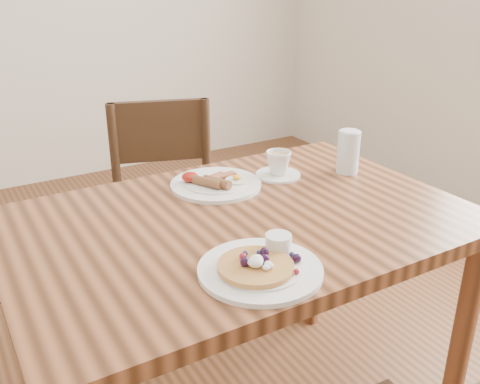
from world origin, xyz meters
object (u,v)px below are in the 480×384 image
at_px(pancake_plate, 261,266).
at_px(water_glass, 348,152).
at_px(breakfast_plate, 215,183).
at_px(teacup_saucer, 278,166).
at_px(chair_far, 167,207).
at_px(dining_table, 240,250).

xyz_separation_m(pancake_plate, water_glass, (0.56, 0.37, 0.05)).
xyz_separation_m(breakfast_plate, teacup_saucer, (0.21, -0.02, 0.02)).
relative_size(pancake_plate, teacup_saucer, 1.93).
bearing_deg(teacup_saucer, water_glass, -21.13).
height_order(pancake_plate, breakfast_plate, pancake_plate).
distance_m(breakfast_plate, water_glass, 0.44).
bearing_deg(chair_far, dining_table, 102.43).
xyz_separation_m(pancake_plate, teacup_saucer, (0.35, 0.45, 0.02)).
distance_m(dining_table, chair_far, 0.70).
xyz_separation_m(chair_far, pancake_plate, (-0.17, -0.94, 0.27)).
bearing_deg(breakfast_plate, water_glass, -13.96).
bearing_deg(breakfast_plate, chair_far, 86.34).
distance_m(chair_far, breakfast_plate, 0.54).
xyz_separation_m(chair_far, teacup_saucer, (0.18, -0.49, 0.29)).
relative_size(chair_far, water_glass, 6.55).
bearing_deg(pancake_plate, chair_far, 79.78).
distance_m(dining_table, breakfast_plate, 0.24).
bearing_deg(pancake_plate, dining_table, 68.88).
distance_m(breakfast_plate, teacup_saucer, 0.21).
height_order(dining_table, pancake_plate, pancake_plate).
bearing_deg(teacup_saucer, breakfast_plate, 173.62).
bearing_deg(dining_table, teacup_saucer, 37.26).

